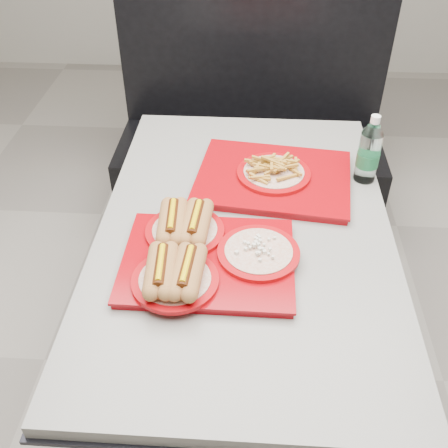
# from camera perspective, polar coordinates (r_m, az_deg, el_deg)

# --- Properties ---
(ground) EXTENTS (6.00, 6.00, 0.00)m
(ground) POSITION_cam_1_polar(r_m,az_deg,el_deg) (2.18, 1.78, -15.61)
(ground) COLOR gray
(ground) RESTS_ON ground
(diner_table) EXTENTS (0.92, 1.42, 0.75)m
(diner_table) POSITION_cam_1_polar(r_m,az_deg,el_deg) (1.73, 2.16, -4.42)
(diner_table) COLOR black
(diner_table) RESTS_ON ground
(booth_bench) EXTENTS (1.30, 0.57, 1.35)m
(booth_bench) POSITION_cam_1_polar(r_m,az_deg,el_deg) (2.72, 2.85, 8.83)
(booth_bench) COLOR black
(booth_bench) RESTS_ON ground
(tray_near) EXTENTS (0.50, 0.44, 0.11)m
(tray_near) POSITION_cam_1_polar(r_m,az_deg,el_deg) (1.47, -2.54, -3.26)
(tray_near) COLOR #8E030A
(tray_near) RESTS_ON diner_table
(tray_far) EXTENTS (0.56, 0.46, 0.10)m
(tray_far) POSITION_cam_1_polar(r_m,az_deg,el_deg) (1.80, 5.42, 5.34)
(tray_far) COLOR #8E030A
(tray_far) RESTS_ON diner_table
(water_bottle) EXTENTS (0.08, 0.08, 0.24)m
(water_bottle) POSITION_cam_1_polar(r_m,az_deg,el_deg) (1.83, 15.49, 7.48)
(water_bottle) COLOR silver
(water_bottle) RESTS_ON diner_table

